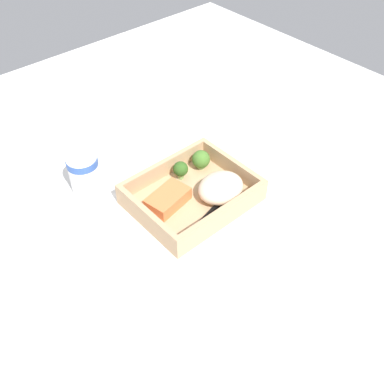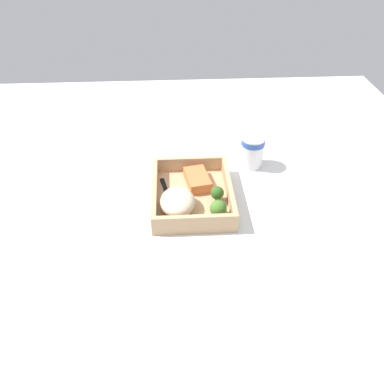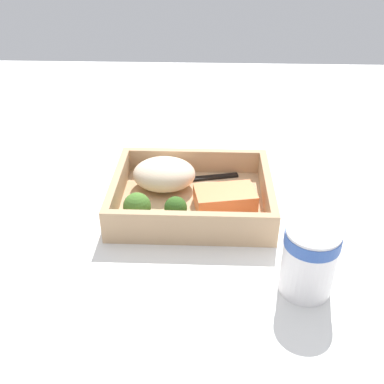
% 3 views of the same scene
% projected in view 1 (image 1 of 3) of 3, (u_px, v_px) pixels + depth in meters
% --- Properties ---
extents(ground_plane, '(1.60, 1.60, 0.02)m').
position_uv_depth(ground_plane, '(192.00, 204.00, 0.99)').
color(ground_plane, silver).
extents(takeout_tray, '(0.25, 0.20, 0.01)m').
position_uv_depth(takeout_tray, '(192.00, 199.00, 0.98)').
color(takeout_tray, tan).
rests_on(takeout_tray, ground_plane).
extents(tray_rim, '(0.25, 0.20, 0.04)m').
position_uv_depth(tray_rim, '(192.00, 190.00, 0.96)').
color(tray_rim, tan).
rests_on(tray_rim, takeout_tray).
extents(salmon_fillet, '(0.10, 0.07, 0.03)m').
position_uv_depth(salmon_fillet, '(168.00, 199.00, 0.95)').
color(salmon_fillet, orange).
rests_on(salmon_fillet, takeout_tray).
extents(mashed_potatoes, '(0.10, 0.09, 0.05)m').
position_uv_depth(mashed_potatoes, '(221.00, 188.00, 0.96)').
color(mashed_potatoes, beige).
rests_on(mashed_potatoes, takeout_tray).
extents(broccoli_floret_1, '(0.04, 0.04, 0.05)m').
position_uv_depth(broccoli_floret_1, '(201.00, 160.00, 1.03)').
color(broccoli_floret_1, '#89AC67').
rests_on(broccoli_floret_1, takeout_tray).
extents(broccoli_floret_2, '(0.03, 0.03, 0.04)m').
position_uv_depth(broccoli_floret_2, '(181.00, 169.00, 1.00)').
color(broccoli_floret_2, '#7AA059').
rests_on(broccoli_floret_2, takeout_tray).
extents(fork, '(0.16, 0.05, 0.00)m').
position_uv_depth(fork, '(214.00, 209.00, 0.95)').
color(fork, black).
rests_on(fork, takeout_tray).
extents(paper_cup, '(0.07, 0.07, 0.09)m').
position_uv_depth(paper_cup, '(84.00, 172.00, 0.97)').
color(paper_cup, white).
rests_on(paper_cup, ground_plane).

